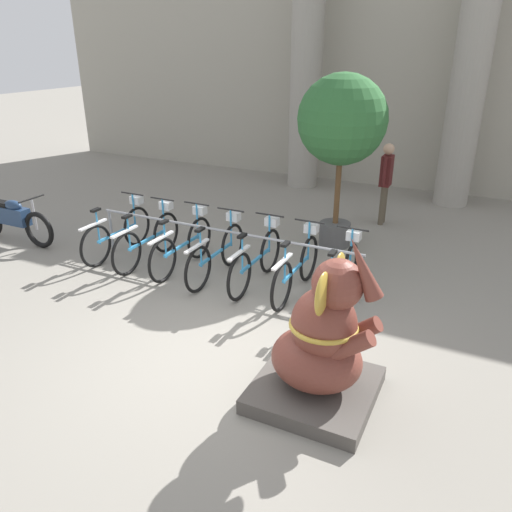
# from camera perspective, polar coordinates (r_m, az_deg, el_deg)

# --- Properties ---
(ground_plane) EXTENTS (60.00, 60.00, 0.00)m
(ground_plane) POSITION_cam_1_polar(r_m,az_deg,el_deg) (6.25, -4.37, -10.71)
(ground_plane) COLOR gray
(building_facade) EXTENTS (20.00, 0.20, 6.00)m
(building_facade) POSITION_cam_1_polar(r_m,az_deg,el_deg) (13.31, 15.36, 20.49)
(building_facade) COLOR #A39E8E
(building_facade) RESTS_ON ground_plane
(column_left) EXTENTS (0.95, 0.95, 5.16)m
(column_left) POSITION_cam_1_polar(r_m,az_deg,el_deg) (12.88, 5.72, 19.39)
(column_left) COLOR gray
(column_left) RESTS_ON ground_plane
(column_right) EXTENTS (0.95, 0.95, 5.16)m
(column_right) POSITION_cam_1_polar(r_m,az_deg,el_deg) (12.09, 23.08, 17.50)
(column_right) COLOR gray
(column_right) RESTS_ON ground_plane
(bike_rack) EXTENTS (4.63, 0.05, 0.77)m
(bike_rack) POSITION_cam_1_polar(r_m,az_deg,el_deg) (7.93, -4.04, 2.10)
(bike_rack) COLOR gray
(bike_rack) RESTS_ON ground_plane
(bicycle_0) EXTENTS (0.48, 1.80, 1.00)m
(bicycle_0) POSITION_cam_1_polar(r_m,az_deg,el_deg) (9.06, -15.45, 2.66)
(bicycle_0) COLOR black
(bicycle_0) RESTS_ON ground_plane
(bicycle_1) EXTENTS (0.48, 1.80, 1.00)m
(bicycle_1) POSITION_cam_1_polar(r_m,az_deg,el_deg) (8.63, -12.20, 1.94)
(bicycle_1) COLOR black
(bicycle_1) RESTS_ON ground_plane
(bicycle_2) EXTENTS (0.48, 1.80, 1.00)m
(bicycle_2) POSITION_cam_1_polar(r_m,az_deg,el_deg) (8.28, -8.35, 1.30)
(bicycle_2) COLOR black
(bicycle_2) RESTS_ON ground_plane
(bicycle_3) EXTENTS (0.48, 1.80, 1.00)m
(bicycle_3) POSITION_cam_1_polar(r_m,az_deg,el_deg) (7.91, -4.46, 0.41)
(bicycle_3) COLOR black
(bicycle_3) RESTS_ON ground_plane
(bicycle_4) EXTENTS (0.48, 1.80, 1.00)m
(bicycle_4) POSITION_cam_1_polar(r_m,az_deg,el_deg) (7.65, 0.07, -0.33)
(bicycle_4) COLOR black
(bicycle_4) RESTS_ON ground_plane
(bicycle_5) EXTENTS (0.48, 1.80, 1.00)m
(bicycle_5) POSITION_cam_1_polar(r_m,az_deg,el_deg) (7.39, 4.71, -1.29)
(bicycle_5) COLOR black
(bicycle_5) RESTS_ON ground_plane
(bicycle_6) EXTENTS (0.48, 1.80, 1.00)m
(bicycle_6) POSITION_cam_1_polar(r_m,az_deg,el_deg) (7.19, 9.64, -2.32)
(bicycle_6) COLOR black
(bicycle_6) RESTS_ON ground_plane
(elephant_statue) EXTENTS (1.23, 1.23, 1.91)m
(elephant_statue) POSITION_cam_1_polar(r_m,az_deg,el_deg) (5.19, 7.50, -10.20)
(elephant_statue) COLOR #4C4742
(elephant_statue) RESTS_ON ground_plane
(motorcycle) EXTENTS (2.02, 0.55, 0.94)m
(motorcycle) POSITION_cam_1_polar(r_m,az_deg,el_deg) (10.33, -26.08, 3.86)
(motorcycle) COLOR black
(motorcycle) RESTS_ON ground_plane
(person_pedestrian) EXTENTS (0.22, 0.47, 1.66)m
(person_pedestrian) POSITION_cam_1_polar(r_m,az_deg,el_deg) (10.45, 14.63, 8.76)
(person_pedestrian) COLOR brown
(person_pedestrian) RESTS_ON ground_plane
(potted_tree) EXTENTS (1.53, 1.53, 3.04)m
(potted_tree) POSITION_cam_1_polar(r_m,az_deg,el_deg) (8.83, 9.79, 14.59)
(potted_tree) COLOR #4C4C4C
(potted_tree) RESTS_ON ground_plane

